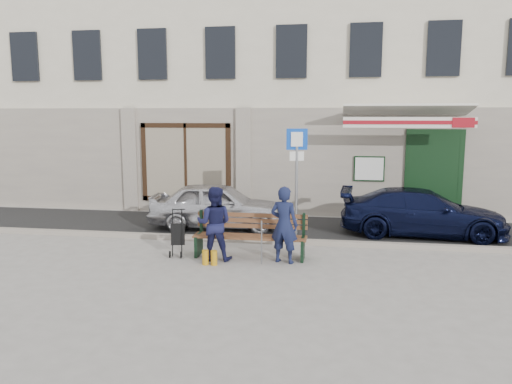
% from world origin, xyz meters
% --- Properties ---
extents(ground, '(80.00, 80.00, 0.00)m').
position_xyz_m(ground, '(0.00, 0.00, 0.00)').
color(ground, '#9E9991').
rests_on(ground, ground).
extents(asphalt_lane, '(60.00, 3.20, 0.01)m').
position_xyz_m(asphalt_lane, '(0.00, 3.10, 0.01)').
color(asphalt_lane, '#282828').
rests_on(asphalt_lane, ground).
extents(curb, '(60.00, 0.18, 0.12)m').
position_xyz_m(curb, '(0.00, 1.50, 0.06)').
color(curb, '#9E9384').
rests_on(curb, ground).
extents(building, '(20.00, 8.27, 10.00)m').
position_xyz_m(building, '(0.01, 8.45, 4.97)').
color(building, beige).
rests_on(building, ground).
extents(car_silver, '(3.70, 1.68, 1.23)m').
position_xyz_m(car_silver, '(-1.73, 2.89, 0.62)').
color(car_silver, silver).
rests_on(car_silver, ground).
extents(car_navy, '(4.12, 1.87, 1.17)m').
position_xyz_m(car_navy, '(3.50, 2.87, 0.58)').
color(car_navy, black).
rests_on(car_navy, ground).
extents(parking_sign, '(0.49, 0.13, 2.68)m').
position_xyz_m(parking_sign, '(0.42, 1.90, 1.80)').
color(parking_sign, gray).
rests_on(parking_sign, ground).
extents(bench, '(2.40, 1.17, 0.98)m').
position_xyz_m(bench, '(-0.47, 0.28, 0.46)').
color(bench, brown).
rests_on(bench, ground).
extents(man, '(0.65, 0.50, 1.58)m').
position_xyz_m(man, '(0.32, 0.02, 0.79)').
color(man, '#161C3C').
rests_on(man, ground).
extents(woman, '(0.76, 0.60, 1.54)m').
position_xyz_m(woman, '(-1.13, -0.01, 0.77)').
color(woman, '#16183D').
rests_on(woman, ground).
extents(stroller, '(0.34, 0.44, 0.99)m').
position_xyz_m(stroller, '(-1.98, 0.17, 0.44)').
color(stroller, black).
rests_on(stroller, ground).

